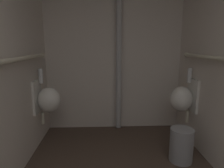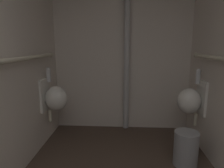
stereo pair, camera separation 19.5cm
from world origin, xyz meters
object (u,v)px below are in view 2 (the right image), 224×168
(urinal_right_mid, at_px, (191,100))
(urinal_left_mid, at_px, (55,98))
(standpipe_back_wall, at_px, (127,44))
(waste_bin, at_px, (186,149))

(urinal_right_mid, bearing_deg, urinal_left_mid, 179.08)
(standpipe_back_wall, relative_size, waste_bin, 6.74)
(standpipe_back_wall, bearing_deg, urinal_left_mid, -154.37)
(urinal_left_mid, height_order, waste_bin, urinal_left_mid)
(urinal_right_mid, relative_size, standpipe_back_wall, 0.28)
(standpipe_back_wall, bearing_deg, waste_bin, -55.02)
(urinal_right_mid, bearing_deg, waste_bin, -110.23)
(urinal_right_mid, xyz_separation_m, standpipe_back_wall, (-0.84, 0.50, 0.72))
(urinal_right_mid, bearing_deg, standpipe_back_wall, 149.11)
(urinal_left_mid, bearing_deg, waste_bin, -16.35)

